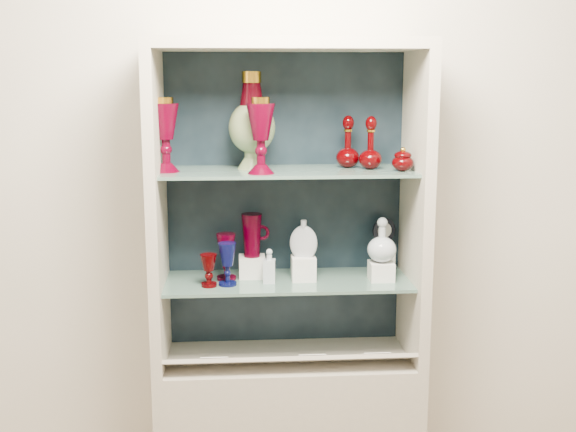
{
  "coord_description": "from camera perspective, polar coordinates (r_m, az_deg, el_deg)",
  "views": [
    {
      "loc": [
        -0.19,
        -1.09,
        1.81
      ],
      "look_at": [
        0.0,
        1.53,
        1.3
      ],
      "focal_mm": 45.0,
      "sensor_mm": 36.0,
      "label": 1
    }
  ],
  "objects": [
    {
      "name": "label_card_1",
      "position": [
        2.72,
        1.88,
        -10.94
      ],
      "size": [
        0.1,
        0.06,
        0.03
      ],
      "primitive_type": "cube",
      "rotation": [
        -0.44,
        0.0,
        0.0
      ],
      "color": "white",
      "rests_on": "label_ledge"
    },
    {
      "name": "ruby_pitcher",
      "position": [
        2.75,
        -2.88,
        -1.53
      ],
      "size": [
        0.13,
        0.09,
        0.17
      ],
      "primitive_type": null,
      "rotation": [
        0.0,
        0.0,
        0.11
      ],
      "color": "#4E0015",
      "rests_on": "riser_ruby_pitcher"
    },
    {
      "name": "cabinet_side_left",
      "position": [
        2.68,
        -10.3,
        0.38
      ],
      "size": [
        0.04,
        0.4,
        1.15
      ],
      "primitive_type": "cube",
      "color": "#BDB4A2",
      "rests_on": "cabinet_base"
    },
    {
      "name": "ruby_goblet_small",
      "position": [
        2.66,
        -6.28,
        -4.3
      ],
      "size": [
        0.08,
        0.08,
        0.12
      ],
      "primitive_type": null,
      "rotation": [
        0.0,
        0.0,
        -0.39
      ],
      "color": "#3E0001",
      "rests_on": "shelf_lower"
    },
    {
      "name": "riser_clear_round_decanter",
      "position": [
        2.76,
        7.37,
        -4.33
      ],
      "size": [
        0.09,
        0.09,
        0.07
      ],
      "primitive_type": "cube",
      "color": "silver",
      "rests_on": "shelf_lower"
    },
    {
      "name": "riser_flat_flask",
      "position": [
        2.74,
        1.23,
        -4.15
      ],
      "size": [
        0.09,
        0.09,
        0.09
      ],
      "primitive_type": "cube",
      "color": "silver",
      "rests_on": "shelf_lower"
    },
    {
      "name": "enamel_urn",
      "position": [
        2.69,
        -2.87,
        7.54
      ],
      "size": [
        0.21,
        0.21,
        0.36
      ],
      "primitive_type": null,
      "rotation": [
        0.0,
        0.0,
        -0.25
      ],
      "color": "#124A1C",
      "rests_on": "shelf_upper"
    },
    {
      "name": "pedestal_lamp_right",
      "position": [
        2.55,
        -2.16,
        6.36
      ],
      "size": [
        0.12,
        0.12,
        0.27
      ],
      "primitive_type": null,
      "rotation": [
        0.0,
        0.0,
        0.22
      ],
      "color": "#4E0015",
      "rests_on": "shelf_upper"
    },
    {
      "name": "riser_cameo_medallion",
      "position": [
        2.89,
        7.53,
        -3.3
      ],
      "size": [
        0.08,
        0.08,
        0.1
      ],
      "primitive_type": "cube",
      "color": "silver",
      "rests_on": "shelf_lower"
    },
    {
      "name": "shelf_upper",
      "position": [
        2.67,
        -0.03,
        3.54
      ],
      "size": [
        0.92,
        0.34,
        0.01
      ],
      "primitive_type": "cube",
      "color": "slate",
      "rests_on": "cabinet_side_left"
    },
    {
      "name": "ruby_decanter_a",
      "position": [
        2.69,
        6.56,
        6.02
      ],
      "size": [
        0.1,
        0.1,
        0.22
      ],
      "primitive_type": null,
      "rotation": [
        0.0,
        0.0,
        0.23
      ],
      "color": "#3E0001",
      "rests_on": "shelf_upper"
    },
    {
      "name": "wall_back",
      "position": [
        2.87,
        -0.32,
        2.79
      ],
      "size": [
        3.5,
        0.02,
        2.8
      ],
      "primitive_type": "cube",
      "color": "beige",
      "rests_on": "ground"
    },
    {
      "name": "clear_square_bottle",
      "position": [
        2.69,
        -1.49,
        -3.96
      ],
      "size": [
        0.05,
        0.05,
        0.13
      ],
      "primitive_type": null,
      "rotation": [
        0.0,
        0.0,
        -0.11
      ],
      "color": "#AEBCC8",
      "rests_on": "shelf_lower"
    },
    {
      "name": "shelf_lower",
      "position": [
        2.75,
        -0.03,
        -5.16
      ],
      "size": [
        0.92,
        0.34,
        0.01
      ],
      "primitive_type": "cube",
      "color": "slate",
      "rests_on": "cabinet_side_left"
    },
    {
      "name": "ruby_goblet_tall",
      "position": [
        2.74,
        -4.91,
        -3.23
      ],
      "size": [
        0.09,
        0.09,
        0.18
      ],
      "primitive_type": null,
      "rotation": [
        0.0,
        0.0,
        -0.23
      ],
      "color": "#4E0015",
      "rests_on": "shelf_lower"
    },
    {
      "name": "label_ledge",
      "position": [
        2.72,
        0.17,
        -11.28
      ],
      "size": [
        0.92,
        0.17,
        0.09
      ],
      "primitive_type": "cube",
      "rotation": [
        -0.44,
        0.0,
        0.0
      ],
      "color": "#BDB4A2",
      "rests_on": "cabinet_base"
    },
    {
      "name": "label_card_2",
      "position": [
        2.75,
        6.95,
        -10.73
      ],
      "size": [
        0.1,
        0.06,
        0.03
      ],
      "primitive_type": "cube",
      "rotation": [
        -0.44,
        0.0,
        0.0
      ],
      "color": "white",
      "rests_on": "label_ledge"
    },
    {
      "name": "cabinet_back_panel",
      "position": [
        2.85,
        -0.27,
        1.22
      ],
      "size": [
        0.98,
        0.02,
        1.15
      ],
      "primitive_type": "cube",
      "color": "black",
      "rests_on": "cabinet_base"
    },
    {
      "name": "flat_flask",
      "position": [
        2.71,
        1.24,
        -1.73
      ],
      "size": [
        0.11,
        0.06,
        0.15
      ],
      "primitive_type": null,
      "rotation": [
        0.0,
        0.0,
        -0.19
      ],
      "color": "#A8B0BC",
      "rests_on": "riser_flat_flask"
    },
    {
      "name": "cobalt_goblet",
      "position": [
        2.67,
        -4.81,
        -3.81
      ],
      "size": [
        0.08,
        0.08,
        0.16
      ],
      "primitive_type": null,
      "rotation": [
        0.0,
        0.0,
        -0.31
      ],
      "color": "#090C41",
      "rests_on": "shelf_lower"
    },
    {
      "name": "pedestal_lamp_left",
      "position": [
        2.63,
        -9.65,
        6.34
      ],
      "size": [
        0.14,
        0.14,
        0.27
      ],
      "primitive_type": null,
      "rotation": [
        0.0,
        0.0,
        0.43
      ],
      "color": "#4E0015",
      "rests_on": "shelf_upper"
    },
    {
      "name": "clear_round_decanter",
      "position": [
        2.73,
        7.43,
        -1.97
      ],
      "size": [
        0.12,
        0.12,
        0.16
      ],
      "primitive_type": null,
      "rotation": [
        0.0,
        0.0,
        -0.12
      ],
      "color": "#AEBCC8",
      "rests_on": "riser_clear_round_decanter"
    },
    {
      "name": "lidded_bowl",
      "position": [
        2.65,
        9.05,
        4.48
      ],
      "size": [
        0.1,
        0.1,
        0.09
      ],
      "primitive_type": null,
      "rotation": [
        0.0,
        0.0,
        -0.35
      ],
      "color": "#3E0001",
      "rests_on": "shelf_upper"
    },
    {
      "name": "cabinet_side_right",
      "position": [
        2.74,
        10.05,
        0.65
      ],
      "size": [
        0.04,
        0.4,
        1.15
      ],
      "primitive_type": "cube",
      "color": "#BDB4A2",
      "rests_on": "cabinet_base"
    },
    {
      "name": "ruby_decanter_b",
      "position": [
        2.73,
        4.76,
        5.99
      ],
      "size": [
        0.09,
        0.09,
        0.21
      ],
      "primitive_type": null,
      "rotation": [
        0.0,
        0.0,
        0.02
      ],
      "color": "#3E0001",
      "rests_on": "shelf_upper"
    },
    {
      "name": "cameo_medallion",
      "position": [
        2.87,
        7.59,
        -1.22
      ],
      "size": [
        0.1,
        0.06,
        0.12
      ],
      "primitive_type": null,
      "rotation": [
        0.0,
        0.0,
        0.3
      ],
      "color": "black",
      "rests_on": "riser_cameo_medallion"
    },
    {
      "name": "cabinet_top_cap",
      "position": [
        2.63,
        0.0,
        13.4
      ],
      "size": [
        1.0,
        0.4,
        0.04
      ],
      "primitive_type": "cube",
      "color": "#BDB4A2",
      "rests_on": "cabinet_side_left"
    },
    {
      "name": "label_card_0",
      "position": [
        2.71,
        -5.84,
        -11.09
      ],
      "size": [
        0.1,
        0.06,
        0.03
      ],
      "primitive_type": "cube",
      "rotation": [
        -0.44,
        0.0,
        0.0
      ],
      "color": "white",
      "rests_on": "label_ledge"
    },
    {
      "name": "riser_ruby_pitcher",
      "position": [
        2.78,
        -2.85,
        -4.01
      ],
      "size": [
        0.1,
        0.1,
        0.08
      ],
      "primitive_type": "cube",
      "color": "silver",
      "rests_on": "shelf_lower"
    }
  ]
}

